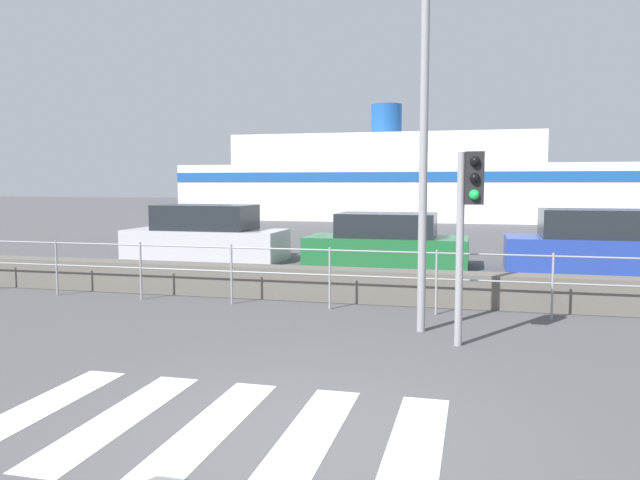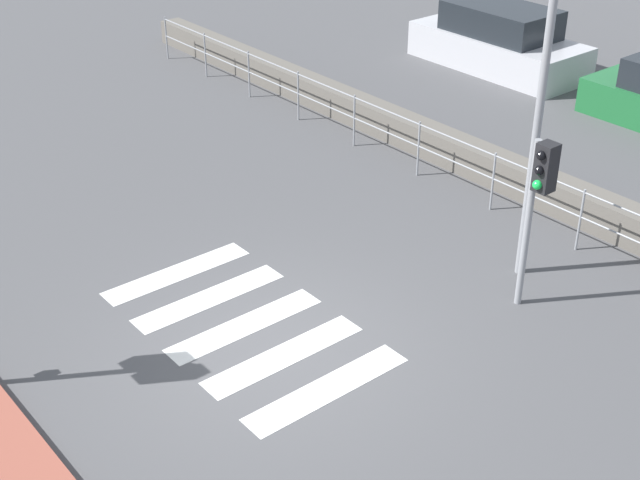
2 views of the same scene
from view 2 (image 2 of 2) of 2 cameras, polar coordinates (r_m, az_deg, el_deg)
ground_plane at (r=12.03m, az=-2.80°, el=-7.02°), size 160.00×160.00×0.00m
crosswalk at (r=12.52m, az=-4.83°, el=-5.44°), size 4.05×2.40×0.01m
seawall at (r=15.79m, az=15.46°, el=2.60°), size 25.94×0.55×0.58m
harbor_fence at (r=14.96m, az=13.66°, el=3.09°), size 23.38×0.04×1.07m
traffic_light_far at (r=12.28m, az=13.81°, el=3.18°), size 0.34×0.32×2.56m
parked_car_silver at (r=22.72m, az=11.37°, el=12.33°), size 4.43×1.81×1.55m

